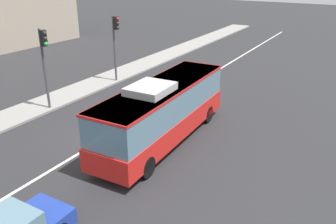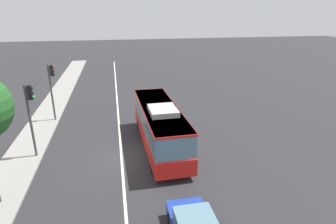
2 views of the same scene
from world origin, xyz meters
name	(u,v)px [view 1 (image 1 of 2)]	position (x,y,z in m)	size (l,w,h in m)	color
ground_plane	(106,137)	(0.00, 0.00, 0.00)	(160.00, 160.00, 0.00)	#28282B
sidewalk_kerb	(24,112)	(0.00, 6.67, 0.07)	(80.00, 2.65, 0.14)	gray
lane_centre_line	(106,137)	(0.00, 0.00, 0.01)	(76.00, 0.16, 0.01)	silver
transit_bus	(163,109)	(1.20, -2.89, 1.81)	(10.07, 2.79, 3.46)	red
traffic_light_near_corner	(44,56)	(1.27, 5.60, 3.56)	(0.32, 0.62, 5.20)	#47474C
traffic_light_mid_block	(115,37)	(8.12, 5.53, 3.56)	(0.33, 0.62, 5.20)	#47474C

